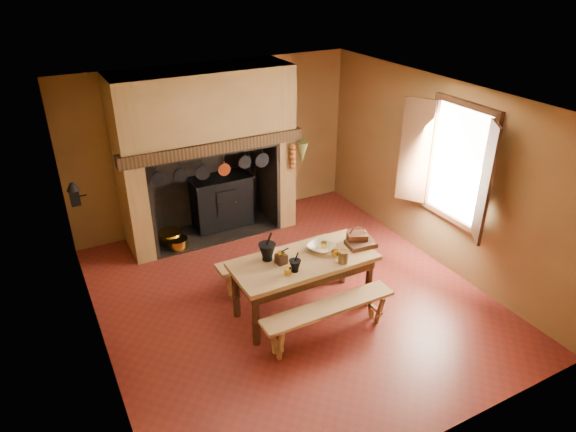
{
  "coord_description": "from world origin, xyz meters",
  "views": [
    {
      "loc": [
        -2.81,
        -5.2,
        4.34
      ],
      "look_at": [
        0.12,
        0.3,
        1.12
      ],
      "focal_mm": 32.0,
      "sensor_mm": 36.0,
      "label": 1
    }
  ],
  "objects_px": {
    "coffee_grinder": "(281,258)",
    "mixing_bowl": "(321,248)",
    "iron_range": "(222,201)",
    "wicker_basket": "(357,238)",
    "work_table": "(304,267)",
    "bench_front": "(329,314)"
  },
  "relations": [
    {
      "from": "work_table",
      "to": "mixing_bowl",
      "type": "xyz_separation_m",
      "value": [
        0.31,
        0.08,
        0.17
      ]
    },
    {
      "from": "bench_front",
      "to": "work_table",
      "type": "bearing_deg",
      "value": 90.0
    },
    {
      "from": "bench_front",
      "to": "mixing_bowl",
      "type": "relative_size",
      "value": 5.13
    },
    {
      "from": "iron_range",
      "to": "mixing_bowl",
      "type": "distance_m",
      "value": 2.76
    },
    {
      "from": "coffee_grinder",
      "to": "wicker_basket",
      "type": "bearing_deg",
      "value": -8.0
    },
    {
      "from": "coffee_grinder",
      "to": "wicker_basket",
      "type": "distance_m",
      "value": 1.14
    },
    {
      "from": "bench_front",
      "to": "mixing_bowl",
      "type": "bearing_deg",
      "value": 66.44
    },
    {
      "from": "work_table",
      "to": "bench_front",
      "type": "relative_size",
      "value": 1.07
    },
    {
      "from": "coffee_grinder",
      "to": "mixing_bowl",
      "type": "distance_m",
      "value": 0.61
    },
    {
      "from": "iron_range",
      "to": "work_table",
      "type": "height_order",
      "value": "iron_range"
    },
    {
      "from": "iron_range",
      "to": "coffee_grinder",
      "type": "height_order",
      "value": "iron_range"
    },
    {
      "from": "iron_range",
      "to": "coffee_grinder",
      "type": "xyz_separation_m",
      "value": [
        -0.25,
        -2.74,
        0.41
      ]
    },
    {
      "from": "coffee_grinder",
      "to": "wicker_basket",
      "type": "xyz_separation_m",
      "value": [
        1.14,
        -0.03,
        0.01
      ]
    },
    {
      "from": "iron_range",
      "to": "bench_front",
      "type": "xyz_separation_m",
      "value": [
        0.05,
        -3.42,
        -0.11
      ]
    },
    {
      "from": "work_table",
      "to": "mixing_bowl",
      "type": "height_order",
      "value": "mixing_bowl"
    },
    {
      "from": "iron_range",
      "to": "wicker_basket",
      "type": "relative_size",
      "value": 4.99
    },
    {
      "from": "work_table",
      "to": "iron_range",
      "type": "bearing_deg",
      "value": 91.05
    },
    {
      "from": "iron_range",
      "to": "bench_front",
      "type": "relative_size",
      "value": 0.9
    },
    {
      "from": "work_table",
      "to": "coffee_grinder",
      "type": "bearing_deg",
      "value": 170.64
    },
    {
      "from": "work_table",
      "to": "wicker_basket",
      "type": "distance_m",
      "value": 0.87
    },
    {
      "from": "coffee_grinder",
      "to": "mixing_bowl",
      "type": "height_order",
      "value": "coffee_grinder"
    },
    {
      "from": "bench_front",
      "to": "wicker_basket",
      "type": "xyz_separation_m",
      "value": [
        0.84,
        0.65,
        0.53
      ]
    }
  ]
}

